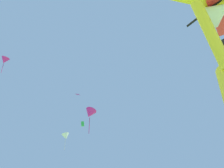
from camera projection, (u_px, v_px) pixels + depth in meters
The scene contains 5 objects.
distant_kite_purple_overhead_distant at pixel (78, 94), 23.30m from camera, with size 0.49×0.49×0.14m.
distant_kite_white_high_left at pixel (66, 137), 26.32m from camera, with size 1.07×1.16×2.26m.
distant_kite_magenta_low_right at pixel (90, 114), 24.75m from camera, with size 2.10×1.94×3.25m.
distant_kite_magenta_far_center at pixel (5, 60), 33.13m from camera, with size 1.81×1.86×3.07m.
distant_kite_green_mid_right at pixel (83, 124), 32.31m from camera, with size 0.70×0.61×0.79m.
Camera 1 is at (-1.60, -0.69, 0.50)m, focal length 32.95 mm.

